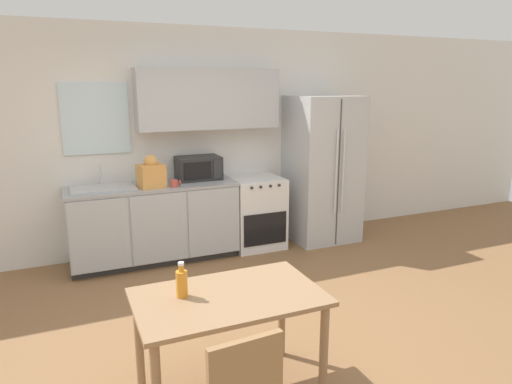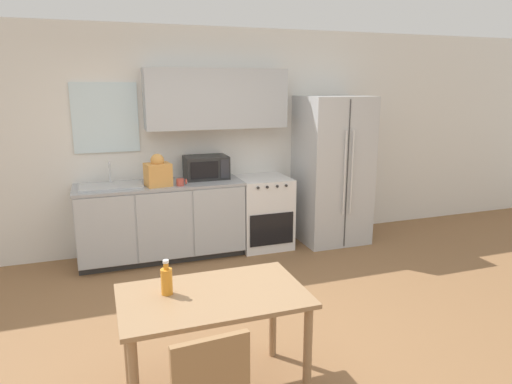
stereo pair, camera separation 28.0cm
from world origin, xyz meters
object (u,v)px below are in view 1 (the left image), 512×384
Objects in this scene: microwave at (199,168)px; coffee_mug at (175,183)px; dining_table at (229,311)px; refrigerator at (322,169)px; oven_range at (255,212)px; drink_bottle at (182,283)px.

microwave is 0.49m from coffee_mug.
microwave is 2.83m from dining_table.
refrigerator is 3.42m from dining_table.
refrigerator is at bearing 3.87° from coffee_mug.
coffee_mug is (-2.00, -0.13, 0.01)m from refrigerator.
microwave is (-0.69, 0.11, 0.60)m from oven_range.
drink_bottle is (-0.52, -2.33, -0.12)m from coffee_mug.
oven_range is at bearing -8.78° from microwave.
drink_bottle is at bearing -108.49° from microwave.
refrigerator is (0.93, -0.06, 0.50)m from oven_range.
oven_range reaches higher than dining_table.
coffee_mug is at bearing 84.32° from dining_table.
microwave reaches higher than dining_table.
drink_bottle is at bearing 161.10° from dining_table.
microwave is (-1.63, 0.17, 0.10)m from refrigerator.
refrigerator is 16.09× the size of coffee_mug.
refrigerator reaches higher than coffee_mug.
microwave is 4.36× the size of coffee_mug.
drink_bottle is at bearing -135.48° from refrigerator.
refrigerator is 1.64m from microwave.
refrigerator is 8.25× the size of drink_bottle.
oven_range is at bearing 10.53° from coffee_mug.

